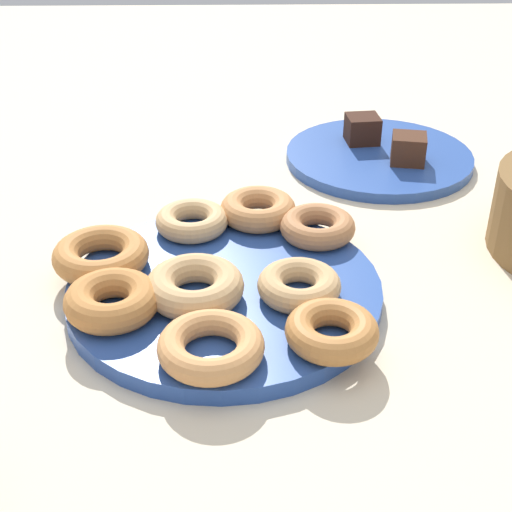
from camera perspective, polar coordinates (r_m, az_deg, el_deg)
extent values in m
plane|color=beige|center=(0.70, -2.46, -3.27)|extent=(2.40, 2.40, 0.00)
cylinder|color=#284C9E|center=(0.70, -2.47, -2.71)|extent=(0.30, 0.30, 0.02)
torus|color=tan|center=(0.67, 3.38, -2.29)|extent=(0.10, 0.10, 0.02)
torus|color=tan|center=(0.66, -4.80, -2.35)|extent=(0.13, 0.13, 0.03)
torus|color=#C6844C|center=(0.79, 0.16, 3.68)|extent=(0.12, 0.12, 0.03)
torus|color=#BC7A3D|center=(0.72, -12.00, 0.08)|extent=(0.12, 0.12, 0.03)
torus|color=tan|center=(0.60, -3.54, -7.04)|extent=(0.12, 0.12, 0.02)
torus|color=tan|center=(0.77, -5.03, 2.76)|extent=(0.11, 0.11, 0.02)
torus|color=#BC7A3D|center=(0.66, -11.17, -3.41)|extent=(0.09, 0.09, 0.03)
torus|color=#B27547|center=(0.76, 4.82, 2.31)|extent=(0.08, 0.08, 0.02)
torus|color=#BC7A3D|center=(0.61, 5.93, -5.83)|extent=(0.08, 0.08, 0.02)
cylinder|color=#284C9E|center=(0.98, 9.55, 7.61)|extent=(0.24, 0.24, 0.01)
cube|color=#381E14|center=(1.00, 8.29, 9.77)|extent=(0.04, 0.05, 0.04)
cube|color=#472819|center=(0.95, 11.79, 8.18)|extent=(0.05, 0.05, 0.04)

